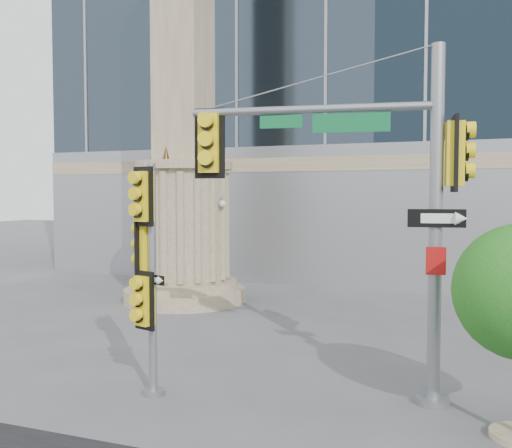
% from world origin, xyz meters
% --- Properties ---
extents(ground, '(120.00, 120.00, 0.00)m').
position_xyz_m(ground, '(0.00, 0.00, 0.00)').
color(ground, '#545456').
rests_on(ground, ground).
extents(monument, '(4.40, 4.40, 16.60)m').
position_xyz_m(monument, '(-6.00, 9.00, 5.52)').
color(monument, gray).
rests_on(monument, ground).
extents(main_signal_pole, '(5.15, 1.17, 6.65)m').
position_xyz_m(main_signal_pole, '(1.95, 1.33, 4.12)').
color(main_signal_pole, slate).
rests_on(main_signal_pole, ground).
extents(secondary_signal_pole, '(0.78, 0.72, 4.52)m').
position_xyz_m(secondary_signal_pole, '(-2.09, 0.03, 2.65)').
color(secondary_signal_pole, slate).
rests_on(secondary_signal_pole, ground).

